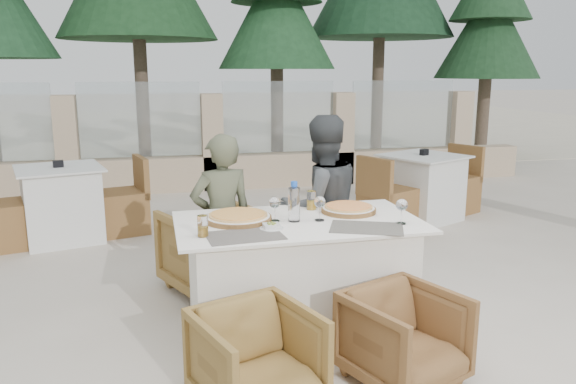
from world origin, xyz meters
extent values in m
plane|color=beige|center=(0.00, 0.00, 0.00)|extent=(80.00, 80.00, 0.00)
cube|color=beige|center=(0.00, 14.00, 0.01)|extent=(30.00, 16.00, 0.01)
cone|color=#214E29|center=(1.50, 7.20, 2.50)|extent=(2.20, 2.20, 5.00)
cone|color=#1D4223|center=(5.50, 6.50, 2.25)|extent=(1.98, 1.98, 4.50)
cube|color=#635C55|center=(-0.34, -0.23, 0.77)|extent=(0.47, 0.33, 0.00)
cube|color=#625C54|center=(0.44, -0.24, 0.77)|extent=(0.53, 0.45, 0.00)
cylinder|color=orange|center=(-0.32, 0.12, 0.80)|extent=(0.57, 0.57, 0.06)
cylinder|color=orange|center=(0.46, 0.17, 0.79)|extent=(0.47, 0.47, 0.05)
cylinder|color=#A1C1D3|center=(0.03, 0.03, 0.90)|extent=(0.09, 0.09, 0.27)
cylinder|color=#C1871B|center=(-0.58, -0.18, 0.83)|extent=(0.08, 0.08, 0.13)
cylinder|color=gold|center=(0.23, 0.30, 0.84)|extent=(0.09, 0.09, 0.13)
imported|color=olive|center=(-0.40, 0.88, 0.33)|extent=(0.95, 0.96, 0.67)
imported|color=brown|center=(0.37, 0.67, 0.28)|extent=(0.77, 0.78, 0.57)
imported|color=olive|center=(-0.37, -0.80, 0.27)|extent=(0.74, 0.75, 0.54)
imported|color=brown|center=(0.48, -0.74, 0.27)|extent=(0.75, 0.76, 0.53)
imported|color=#51553E|center=(-0.38, 0.58, 0.65)|extent=(0.52, 0.39, 1.30)
imported|color=#3E4144|center=(0.38, 0.56, 0.71)|extent=(0.78, 0.66, 1.42)
camera|label=1|loc=(-0.84, -3.41, 1.74)|focal=35.00mm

